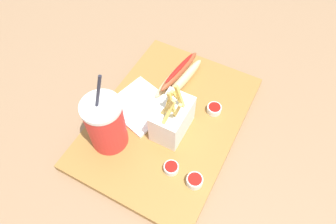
# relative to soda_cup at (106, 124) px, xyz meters

# --- Properties ---
(ground_plane) EXTENTS (2.40, 2.40, 0.02)m
(ground_plane) POSITION_rel_soda_cup_xyz_m (0.12, -0.09, -0.10)
(ground_plane) COLOR #8C6B4C
(food_tray) EXTENTS (0.48, 0.34, 0.02)m
(food_tray) POSITION_rel_soda_cup_xyz_m (0.12, -0.09, -0.08)
(food_tray) COLOR olive
(food_tray) RESTS_ON ground_plane
(soda_cup) EXTENTS (0.09, 0.09, 0.22)m
(soda_cup) POSITION_rel_soda_cup_xyz_m (0.00, 0.00, 0.00)
(soda_cup) COLOR red
(soda_cup) RESTS_ON food_tray
(fries_basket) EXTENTS (0.11, 0.07, 0.17)m
(fries_basket) POSITION_rel_soda_cup_xyz_m (0.10, -0.12, -0.03)
(fries_basket) COLOR white
(fries_basket) RESTS_ON food_tray
(hot_dog_1) EXTENTS (0.18, 0.07, 0.06)m
(hot_dog_1) POSITION_rel_soda_cup_xyz_m (0.24, -0.06, -0.05)
(hot_dog_1) COLOR #E5C689
(hot_dog_1) RESTS_ON food_tray
(ketchup_cup_1) EXTENTS (0.04, 0.04, 0.02)m
(ketchup_cup_1) POSITION_rel_soda_cup_xyz_m (0.20, -0.19, -0.06)
(ketchup_cup_1) COLOR white
(ketchup_cup_1) RESTS_ON food_tray
(ketchup_cup_2) EXTENTS (0.03, 0.03, 0.02)m
(ketchup_cup_2) POSITION_rel_soda_cup_xyz_m (-0.00, -0.17, -0.06)
(ketchup_cup_2) COLOR white
(ketchup_cup_2) RESTS_ON food_tray
(ketchup_cup_3) EXTENTS (0.04, 0.04, 0.02)m
(ketchup_cup_3) POSITION_rel_soda_cup_xyz_m (-0.00, -0.23, -0.06)
(ketchup_cup_3) COLOR white
(ketchup_cup_3) RESTS_ON food_tray
(napkin_stack) EXTENTS (0.17, 0.17, 0.01)m
(napkin_stack) POSITION_rel_soda_cup_xyz_m (0.11, -0.01, -0.07)
(napkin_stack) COLOR white
(napkin_stack) RESTS_ON food_tray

